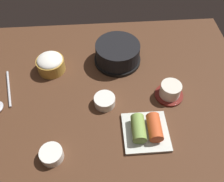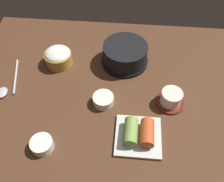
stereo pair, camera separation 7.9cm
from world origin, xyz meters
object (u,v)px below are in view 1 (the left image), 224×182
Objects in this scene: side_bowl_near at (52,154)px; rice_bowl at (50,63)px; tea_cup_with_saucer at (170,91)px; stone_pot at (118,53)px; kimchi_plate at (146,130)px; banchan_cup_center at (105,101)px; spoon at (1,101)px.

rice_bowl is at bearing 94.67° from side_bowl_near.
side_bowl_near is (-37.03, -18.82, -0.82)cm from tea_cup_with_saucer.
tea_cup_with_saucer is 1.46× the size of side_bowl_near.
stone_pot is 31.54cm from kimchi_plate.
spoon is (-33.56, 3.20, -1.08)cm from banchan_cup_center.
banchan_cup_center is 33.73cm from spoon.
banchan_cup_center is at bearing -106.66° from stone_pot.
rice_bowl is at bearing 136.66° from kimchi_plate.
stone_pot is 1.83× the size of tea_cup_with_saucer.
kimchi_plate is at bearing -43.34° from rice_bowl.
tea_cup_with_saucer is at bearing 26.94° from side_bowl_near.
stone_pot is 23.69cm from tea_cup_with_saucer.
kimchi_plate is 47.48cm from spoon.
banchan_cup_center is 16.32cm from kimchi_plate.
banchan_cup_center is at bearing -42.32° from rice_bowl.
spoon is at bearing -157.59° from stone_pot.
spoon is (-18.04, 20.28, -1.09)cm from side_bowl_near.
stone_pot is 2.52× the size of banchan_cup_center.
tea_cup_with_saucer reaches higher than banchan_cup_center.
tea_cup_with_saucer is at bearing 4.62° from banchan_cup_center.
side_bowl_near is at bearing -120.30° from stone_pot.
spoon is at bearing 174.55° from banchan_cup_center.
rice_bowl is 33.88cm from side_bowl_near.
rice_bowl is 20.52cm from spoon.
rice_bowl reaches higher than side_bowl_near.
tea_cup_with_saucer reaches higher than kimchi_plate.
spoon is (-45.12, 14.72, -1.38)cm from kimchi_plate.
stone_pot is 42.36cm from side_bowl_near.
rice_bowl is at bearing 41.35° from spoon.
rice_bowl is 0.54× the size of spoon.
kimchi_plate is (-9.95, -13.25, -0.53)cm from tea_cup_with_saucer.
side_bowl_near is (-21.34, -36.52, -2.23)cm from stone_pot.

